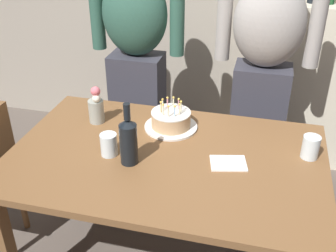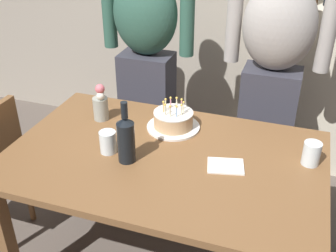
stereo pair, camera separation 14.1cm
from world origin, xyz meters
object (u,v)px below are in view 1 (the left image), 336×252
water_glass_near (311,147)px  flower_vase (96,107)px  water_glass_far (109,145)px  person_woman_cardigan (263,73)px  wine_bottle (128,140)px  birthday_cake (171,120)px  person_man_bearded (136,62)px  napkin_stack (228,163)px

water_glass_near → flower_vase: 1.10m
water_glass_far → person_woman_cardigan: 1.09m
water_glass_far → wine_bottle: (0.11, -0.04, 0.07)m
birthday_cake → water_glass_near: 0.71m
water_glass_near → person_man_bearded: (-1.06, 0.66, 0.08)m
water_glass_far → napkin_stack: (0.56, 0.06, -0.05)m
birthday_cake → wine_bottle: 0.38m
napkin_stack → person_man_bearded: size_ratio=0.10×
wine_bottle → person_man_bearded: size_ratio=0.18×
wine_bottle → flower_vase: size_ratio=1.44×
person_woman_cardigan → flower_vase: bearing=34.7°
water_glass_near → person_man_bearded: bearing=148.3°
birthday_cake → water_glass_near: (0.70, -0.11, 0.01)m
flower_vase → person_man_bearded: person_man_bearded is taller
birthday_cake → flower_vase: 0.41m
birthday_cake → water_glass_far: (-0.22, -0.32, 0.01)m
water_glass_near → wine_bottle: 0.85m
water_glass_far → person_woman_cardigan: person_woman_cardigan is taller
wine_bottle → person_man_bearded: 0.94m
wine_bottle → person_man_bearded: (-0.26, 0.90, 0.01)m
water_glass_far → person_woman_cardigan: (0.66, 0.87, 0.08)m
person_man_bearded → person_woman_cardigan: same height
person_woman_cardigan → person_man_bearded: bearing=0.0°
birthday_cake → flower_vase: (-0.40, -0.03, 0.04)m
wine_bottle → flower_vase: wine_bottle is taller
birthday_cake → person_woman_cardigan: bearing=51.4°
water_glass_far → napkin_stack: size_ratio=0.66×
flower_vase → person_woman_cardigan: 1.03m
water_glass_near → flower_vase: (-1.10, 0.07, 0.03)m
water_glass_near → person_man_bearded: person_man_bearded is taller
napkin_stack → flower_vase: bearing=163.5°
water_glass_near → water_glass_far: 0.94m
wine_bottle → napkin_stack: 0.47m
water_glass_near → flower_vase: size_ratio=0.53×
birthday_cake → person_woman_cardigan: 0.71m
person_man_bearded → water_glass_far: bearing=99.3°
person_woman_cardigan → water_glass_near: bearing=111.5°
wine_bottle → person_woman_cardigan: (0.55, 0.90, 0.01)m
birthday_cake → wine_bottle: size_ratio=0.93×
water_glass_near → napkin_stack: (-0.36, -0.15, -0.05)m
birthday_cake → person_man_bearded: size_ratio=0.17×
napkin_stack → water_glass_near: bearing=22.0°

